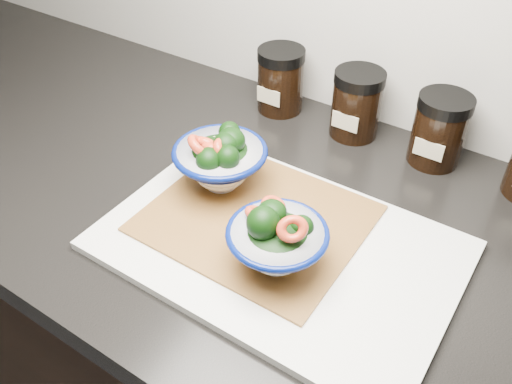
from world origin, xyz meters
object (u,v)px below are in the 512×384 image
Objects in this scene: bowl_right at (277,240)px; spice_jar_b at (356,104)px; spice_jar_c at (439,130)px; cutting_board at (279,245)px; bowl_left at (220,160)px; spice_jar_a at (281,80)px.

bowl_right is 1.09× the size of spice_jar_b.
cutting_board is at bearing -108.39° from spice_jar_c.
bowl_left is at bearing -132.65° from spice_jar_c.
spice_jar_b reaches higher than cutting_board.
bowl_left is at bearing 158.34° from cutting_board.
bowl_left is 1.09× the size of bowl_right.
spice_jar_c is (0.08, 0.34, 0.00)m from bowl_right.
spice_jar_b is at bearing 97.25° from cutting_board.
bowl_left is 0.25m from spice_jar_a.
spice_jar_a is at bearing 102.24° from bowl_left.
spice_jar_a is at bearing 180.00° from spice_jar_b.
bowl_right is at bearing -59.07° from spice_jar_a.
spice_jar_a is (-0.05, 0.25, -0.00)m from bowl_left.
spice_jar_c is (0.23, 0.25, -0.00)m from bowl_left.
bowl_left is 0.34m from spice_jar_c.
bowl_right is (0.02, -0.04, 0.05)m from cutting_board.
spice_jar_b is (-0.06, 0.34, 0.00)m from bowl_right.
spice_jar_c is (0.14, 0.00, 0.00)m from spice_jar_b.
spice_jar_a and spice_jar_b have the same top height.
spice_jar_b is at bearing 69.87° from bowl_left.
spice_jar_b and spice_jar_c have the same top height.
bowl_right reaches higher than spice_jar_c.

